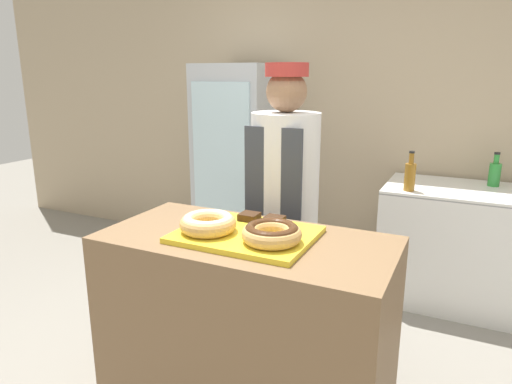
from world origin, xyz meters
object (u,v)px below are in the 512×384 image
(donut_light_glaze, at_px, (208,223))
(bottle_green, at_px, (495,173))
(beverage_fridge, at_px, (240,167))
(chest_freezer, at_px, (461,246))
(brownie_back_left, at_px, (249,216))
(brownie_back_right, at_px, (274,220))
(donut_chocolate_glaze, at_px, (272,233))
(baker_person, at_px, (284,208))
(serving_tray, at_px, (246,235))
(bottle_amber, at_px, (410,175))

(donut_light_glaze, relative_size, bottle_green, 1.02)
(beverage_fridge, relative_size, chest_freezer, 1.56)
(brownie_back_left, bearing_deg, donut_light_glaze, -111.05)
(bottle_green, bearing_deg, brownie_back_right, -118.56)
(donut_chocolate_glaze, height_order, chest_freezer, donut_chocolate_glaze)
(brownie_back_right, bearing_deg, baker_person, 106.62)
(brownie_back_right, height_order, beverage_fridge, beverage_fridge)
(bottle_green, bearing_deg, donut_chocolate_glaze, -113.60)
(donut_chocolate_glaze, relative_size, beverage_fridge, 0.15)
(serving_tray, height_order, bottle_amber, bottle_amber)
(donut_light_glaze, height_order, beverage_fridge, beverage_fridge)
(brownie_back_right, bearing_deg, bottle_green, 61.44)
(donut_chocolate_glaze, bearing_deg, baker_person, 108.10)
(baker_person, height_order, chest_freezer, baker_person)
(brownie_back_left, relative_size, chest_freezer, 0.08)
(serving_tray, xyz_separation_m, bottle_green, (1.01, 1.89, -0.00))
(serving_tray, bearing_deg, bottle_amber, 72.03)
(baker_person, xyz_separation_m, bottle_amber, (0.56, 0.87, 0.07))
(chest_freezer, relative_size, bottle_amber, 4.01)
(donut_light_glaze, xyz_separation_m, chest_freezer, (1.00, 1.80, -0.57))
(donut_chocolate_glaze, height_order, bottle_amber, bottle_amber)
(brownie_back_left, height_order, beverage_fridge, beverage_fridge)
(serving_tray, xyz_separation_m, brownie_back_right, (0.06, 0.16, 0.03))
(serving_tray, relative_size, baker_person, 0.35)
(donut_chocolate_glaze, distance_m, beverage_fridge, 2.10)
(donut_chocolate_glaze, bearing_deg, bottle_green, 66.40)
(donut_chocolate_glaze, xyz_separation_m, baker_person, (-0.23, 0.69, -0.11))
(serving_tray, relative_size, donut_chocolate_glaze, 2.35)
(donut_chocolate_glaze, distance_m, bottle_green, 2.14)
(donut_light_glaze, xyz_separation_m, beverage_fridge, (-0.78, 1.79, -0.15))
(baker_person, bearing_deg, brownie_back_left, -88.48)
(donut_chocolate_glaze, distance_m, brownie_back_right, 0.24)
(donut_light_glaze, xyz_separation_m, brownie_back_right, (0.21, 0.23, -0.03))
(brownie_back_left, bearing_deg, beverage_fridge, 119.05)
(brownie_back_left, xyz_separation_m, beverage_fridge, (-0.87, 1.57, -0.12))
(bottle_green, bearing_deg, chest_freezer, -134.19)
(donut_chocolate_glaze, xyz_separation_m, chest_freezer, (0.70, 1.80, -0.57))
(serving_tray, distance_m, donut_chocolate_glaze, 0.17)
(brownie_back_right, relative_size, bottle_amber, 0.32)
(serving_tray, xyz_separation_m, baker_person, (-0.08, 0.63, -0.06))
(serving_tray, relative_size, donut_light_glaze, 2.35)
(donut_light_glaze, relative_size, chest_freezer, 0.23)
(chest_freezer, bearing_deg, donut_chocolate_glaze, -111.26)
(donut_chocolate_glaze, bearing_deg, bottle_amber, 77.92)
(brownie_back_left, bearing_deg, baker_person, 91.52)
(brownie_back_right, distance_m, baker_person, 0.49)
(beverage_fridge, xyz_separation_m, bottle_amber, (1.42, -0.23, 0.10))
(brownie_back_right, bearing_deg, donut_light_glaze, -133.38)
(brownie_back_right, distance_m, bottle_amber, 1.40)
(brownie_back_right, height_order, bottle_amber, bottle_amber)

